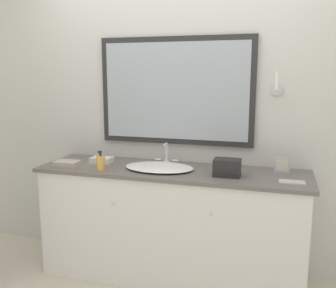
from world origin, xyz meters
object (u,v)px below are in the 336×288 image
Objects in this scene: sink_basin at (159,167)px; soap_bottle at (101,163)px; picture_frame at (282,165)px; appliance_box at (227,168)px.

sink_basin is 0.46m from soap_bottle.
picture_frame is (1.34, 0.32, -0.00)m from soap_bottle.
appliance_box is 0.43m from picture_frame.
picture_frame is (0.92, 0.15, 0.04)m from sink_basin.
sink_basin is 4.50× the size of picture_frame.
soap_bottle reaches higher than picture_frame.
soap_bottle reaches higher than appliance_box.
appliance_box is 1.60× the size of picture_frame.
appliance_box is (0.54, -0.05, 0.04)m from sink_basin.
soap_bottle is 1.38m from picture_frame.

